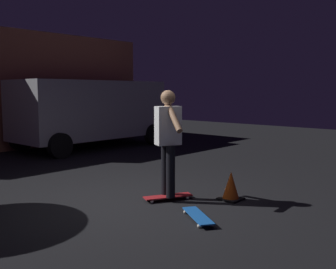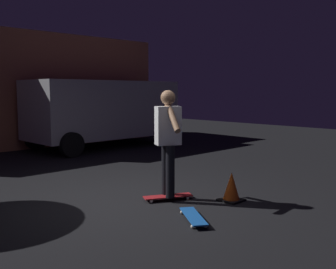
{
  "view_description": "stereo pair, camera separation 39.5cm",
  "coord_description": "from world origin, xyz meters",
  "px_view_note": "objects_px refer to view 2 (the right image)",
  "views": [
    {
      "loc": [
        -4.0,
        -4.55,
        1.73
      ],
      "look_at": [
        0.5,
        -0.43,
        1.05
      ],
      "focal_mm": 42.03,
      "sensor_mm": 36.0,
      "label": 1
    },
    {
      "loc": [
        -3.72,
        -4.83,
        1.73
      ],
      "look_at": [
        0.5,
        -0.43,
        1.05
      ],
      "focal_mm": 42.03,
      "sensor_mm": 36.0,
      "label": 2
    }
  ],
  "objects_px": {
    "skater": "(168,135)",
    "parked_van": "(104,109)",
    "skateboard_ridden": "(168,197)",
    "skateboard_spare": "(193,217)",
    "traffic_cone": "(231,188)"
  },
  "relations": [
    {
      "from": "skateboard_ridden",
      "to": "skater",
      "type": "xyz_separation_m",
      "value": [
        0.0,
        0.0,
        0.98
      ]
    },
    {
      "from": "traffic_cone",
      "to": "parked_van",
      "type": "bearing_deg",
      "value": 72.26
    },
    {
      "from": "skateboard_spare",
      "to": "skateboard_ridden",
      "type": "bearing_deg",
      "value": 64.84
    },
    {
      "from": "parked_van",
      "to": "skater",
      "type": "relative_size",
      "value": 2.78
    },
    {
      "from": "skateboard_spare",
      "to": "traffic_cone",
      "type": "relative_size",
      "value": 1.66
    },
    {
      "from": "parked_van",
      "to": "skateboard_spare",
      "type": "bearing_deg",
      "value": -115.61
    },
    {
      "from": "parked_van",
      "to": "skater",
      "type": "height_order",
      "value": "parked_van"
    },
    {
      "from": "traffic_cone",
      "to": "skateboard_ridden",
      "type": "bearing_deg",
      "value": 133.27
    },
    {
      "from": "skater",
      "to": "parked_van",
      "type": "bearing_deg",
      "value": 64.31
    },
    {
      "from": "skateboard_ridden",
      "to": "skateboard_spare",
      "type": "bearing_deg",
      "value": -115.16
    },
    {
      "from": "skateboard_spare",
      "to": "traffic_cone",
      "type": "bearing_deg",
      "value": 11.25
    },
    {
      "from": "parked_van",
      "to": "skateboard_ridden",
      "type": "distance_m",
      "value": 6.43
    },
    {
      "from": "skateboard_ridden",
      "to": "skateboard_spare",
      "type": "xyz_separation_m",
      "value": [
        -0.45,
        -0.95,
        0.0
      ]
    },
    {
      "from": "skateboard_ridden",
      "to": "traffic_cone",
      "type": "xyz_separation_m",
      "value": [
        0.69,
        -0.73,
        0.16
      ]
    },
    {
      "from": "parked_van",
      "to": "skateboard_ridden",
      "type": "relative_size",
      "value": 5.88
    }
  ]
}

